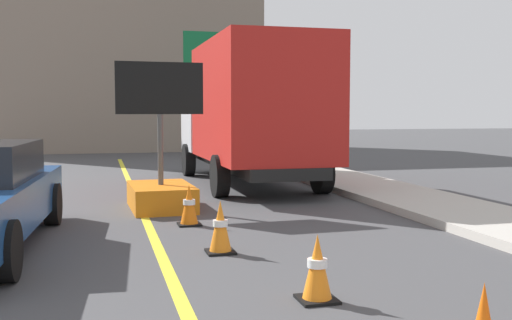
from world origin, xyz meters
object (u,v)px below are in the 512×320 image
Objects in this scene: traffic_cone_mid_lane at (317,268)px; traffic_cone_curbside at (189,205)px; highway_guide_sign at (234,69)px; traffic_cone_far_lane at (220,227)px; arrow_board_trailer at (161,183)px; box_truck at (251,110)px.

traffic_cone_mid_lane is 0.99× the size of traffic_cone_curbside.
traffic_cone_far_lane is (-3.51, -15.05, -3.09)m from highway_guide_sign.
traffic_cone_curbside is at bearing -81.31° from arrow_board_trailer.
box_truck is at bearing 79.85° from traffic_cone_mid_lane.
arrow_board_trailer is 4.23× the size of traffic_cone_mid_lane.
arrow_board_trailer is at bearing 98.54° from traffic_cone_mid_lane.
highway_guide_sign is 17.73m from traffic_cone_mid_lane.
traffic_cone_far_lane reaches higher than traffic_cone_mid_lane.
box_truck reaches higher than traffic_cone_mid_lane.
highway_guide_sign reaches higher than traffic_cone_far_lane.
box_truck is 5.55m from traffic_cone_curbside.
arrow_board_trailer is 12.32m from highway_guide_sign.
highway_guide_sign is at bearing 80.33° from box_truck.
traffic_cone_far_lane is 1.04× the size of traffic_cone_curbside.
traffic_cone_mid_lane is at bearing -99.92° from highway_guide_sign.
arrow_board_trailer is 0.54× the size of highway_guide_sign.
box_truck is at bearing -99.67° from highway_guide_sign.
highway_guide_sign is (1.40, 8.22, 1.59)m from box_truck.
traffic_cone_far_lane is at bearing 103.23° from traffic_cone_mid_lane.
traffic_cone_mid_lane is (-3.01, -17.19, -3.11)m from highway_guide_sign.
arrow_board_trailer reaches higher than traffic_cone_curbside.
traffic_cone_curbside is at bearing -114.58° from box_truck.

